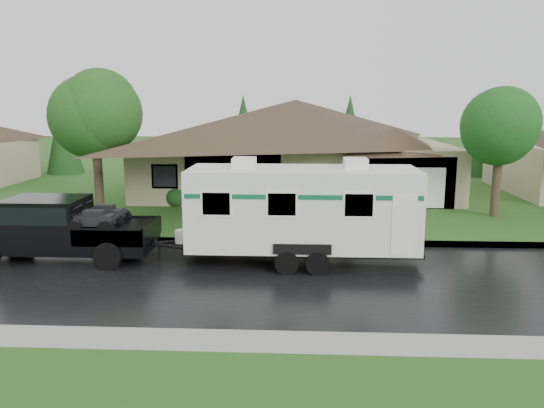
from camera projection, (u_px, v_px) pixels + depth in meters
The scene contains 10 objects.
ground at pixel (237, 260), 19.12m from camera, with size 140.00×140.00×0.00m, color #295319.
road at pixel (230, 277), 17.16m from camera, with size 140.00×8.00×0.01m, color black.
curb at pixel (243, 241), 21.31m from camera, with size 140.00×0.50×0.15m, color gray.
lawn at pixel (264, 190), 33.82m from camera, with size 140.00×26.00×0.15m, color #295319.
house_main at pixel (300, 136), 31.90m from camera, with size 19.44×10.80×6.90m.
tree_left_green at pixel (94, 112), 26.33m from camera, with size 4.30×4.30×7.12m.
tree_right_green at pixel (501, 129), 24.88m from camera, with size 3.64×3.64×6.03m.
shrub_row at pixel (294, 197), 28.02m from camera, with size 13.60×1.00×1.00m.
pickup_truck at pixel (56, 227), 18.98m from camera, with size 6.72×2.55×2.24m.
travel_trailer at pixel (302, 208), 18.39m from camera, with size 8.29×2.91×3.72m.
Camera 1 is at (2.20, -18.31, 5.58)m, focal length 35.00 mm.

